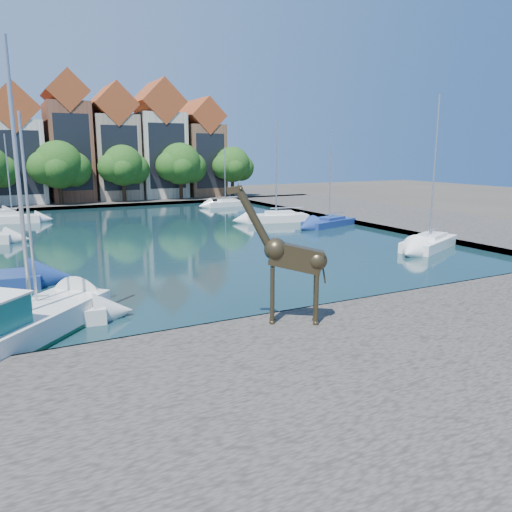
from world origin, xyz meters
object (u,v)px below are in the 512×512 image
at_px(sailboat_left_a, 38,314).
at_px(motorsailer, 5,327).
at_px(sailboat_right_a, 429,241).
at_px(giraffe_statue, 288,257).

bearing_deg(sailboat_left_a, motorsailer, -118.52).
bearing_deg(sailboat_right_a, motorsailer, -165.78).
relative_size(giraffe_statue, motorsailer, 0.49).
height_order(giraffe_statue, motorsailer, motorsailer).
height_order(motorsailer, sailboat_left_a, motorsailer).
height_order(motorsailer, sailboat_right_a, motorsailer).
relative_size(sailboat_left_a, sailboat_right_a, 0.78).
distance_m(sailboat_left_a, sailboat_right_a, 27.45).
xyz_separation_m(giraffe_statue, sailboat_left_a, (-8.74, 5.35, -2.55)).
distance_m(giraffe_statue, sailboat_right_a, 21.10).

